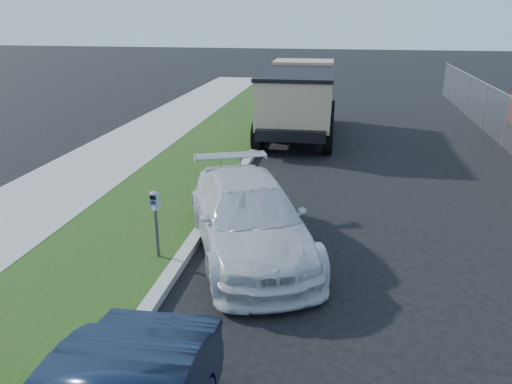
# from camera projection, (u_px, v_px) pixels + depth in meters

# --- Properties ---
(ground) EXTENTS (120.00, 120.00, 0.00)m
(ground) POSITION_uv_depth(u_px,v_px,m) (319.00, 262.00, 9.59)
(ground) COLOR black
(ground) RESTS_ON ground
(streetside) EXTENTS (6.12, 50.00, 0.15)m
(streetside) POSITION_uv_depth(u_px,v_px,m) (97.00, 204.00, 12.32)
(streetside) COLOR gray
(streetside) RESTS_ON ground
(parking_meter) EXTENTS (0.20, 0.15, 1.32)m
(parking_meter) POSITION_uv_depth(u_px,v_px,m) (155.00, 210.00, 9.24)
(parking_meter) COLOR #3F4247
(parking_meter) RESTS_ON ground
(white_wagon) EXTENTS (3.72, 5.38, 1.45)m
(white_wagon) POSITION_uv_depth(u_px,v_px,m) (249.00, 216.00, 9.91)
(white_wagon) COLOR silver
(white_wagon) RESTS_ON ground
(dump_truck) EXTENTS (2.81, 6.82, 2.65)m
(dump_truck) POSITION_uv_depth(u_px,v_px,m) (299.00, 96.00, 19.16)
(dump_truck) COLOR black
(dump_truck) RESTS_ON ground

